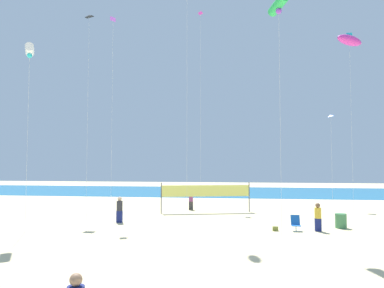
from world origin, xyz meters
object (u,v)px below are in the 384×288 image
(folding_beach_chair, at_px, (296,223))
(kite_green_tube, at_px, (279,5))
(beachgoer_plum_shirt, at_px, (191,200))
(kite_black_diamond, at_px, (89,19))
(trash_barrel, at_px, (341,221))
(kite_white_tube, at_px, (30,51))
(kite_magenta_inflatable, at_px, (349,40))
(beachgoer_mustard_shirt, at_px, (318,216))
(beach_handbag, at_px, (275,229))
(kite_blue_diamond, at_px, (331,117))
(beachgoer_charcoal_shirt, at_px, (120,209))
(kite_violet_diamond, at_px, (113,28))
(volleyball_net, at_px, (206,192))
(kite_magenta_diamond, at_px, (200,26))

(folding_beach_chair, relative_size, kite_green_tube, 0.07)
(beachgoer_plum_shirt, xyz_separation_m, kite_black_diamond, (-8.17, -2.69, 15.04))
(trash_barrel, xyz_separation_m, kite_white_tube, (-18.21, -3.83, 10.08))
(trash_barrel, xyz_separation_m, kite_black_diamond, (-18.39, 4.68, 15.44))
(kite_magenta_inflatable, xyz_separation_m, kite_black_diamond, (-21.47, -3.32, 1.66))
(beachgoer_plum_shirt, bearing_deg, beachgoer_mustard_shirt, 4.97)
(trash_barrel, relative_size, kite_magenta_inflatable, 0.06)
(beachgoer_plum_shirt, bearing_deg, beach_handbag, -5.04)
(kite_white_tube, bearing_deg, beachgoer_mustard_shirt, 8.71)
(folding_beach_chair, height_order, kite_blue_diamond, kite_blue_diamond)
(beachgoer_charcoal_shirt, distance_m, kite_black_diamond, 16.22)
(beachgoer_plum_shirt, xyz_separation_m, folding_beach_chair, (7.36, -8.64, -0.37))
(kite_violet_diamond, bearing_deg, beachgoer_charcoal_shirt, -59.43)
(volleyball_net, height_order, kite_green_tube, kite_green_tube)
(kite_blue_diamond, distance_m, kite_white_tube, 25.05)
(beachgoer_mustard_shirt, xyz_separation_m, kite_blue_diamond, (3.68, 11.95, 7.28))
(volleyball_net, height_order, kite_blue_diamond, kite_blue_diamond)
(beachgoer_mustard_shirt, distance_m, kite_white_tube, 19.38)
(folding_beach_chair, relative_size, kite_blue_diamond, 0.11)
(volleyball_net, distance_m, kite_blue_diamond, 13.58)
(kite_white_tube, xyz_separation_m, kite_green_tube, (14.31, 0.31, 2.01))
(trash_barrel, bearing_deg, beach_handbag, -159.59)
(kite_green_tube, bearing_deg, kite_magenta_inflatable, 58.79)
(beach_handbag, height_order, kite_magenta_inflatable, kite_magenta_inflatable)
(beachgoer_charcoal_shirt, height_order, kite_magenta_inflatable, kite_magenta_inflatable)
(folding_beach_chair, distance_m, kite_magenta_inflatable, 17.61)
(volleyball_net, bearing_deg, kite_violet_diamond, -156.04)
(beachgoer_charcoal_shirt, xyz_separation_m, kite_violet_diamond, (-1.57, 2.66, 13.35))
(kite_blue_diamond, bearing_deg, kite_magenta_inflatable, -69.43)
(folding_beach_chair, bearing_deg, beachgoer_mustard_shirt, -24.83)
(beach_handbag, bearing_deg, trash_barrel, 20.41)
(beach_handbag, bearing_deg, kite_green_tube, -86.03)
(beachgoer_mustard_shirt, bearing_deg, beach_handbag, -38.53)
(beach_handbag, bearing_deg, volleyball_net, 123.01)
(volleyball_net, relative_size, beach_handbag, 22.04)
(kite_magenta_diamond, distance_m, kite_white_tube, 20.50)
(folding_beach_chair, distance_m, kite_violet_diamond, 19.21)
(beachgoer_mustard_shirt, relative_size, beachgoer_charcoal_shirt, 0.95)
(beachgoer_charcoal_shirt, distance_m, folding_beach_chair, 11.26)
(kite_magenta_diamond, bearing_deg, trash_barrel, -53.00)
(trash_barrel, distance_m, kite_magenta_inflatable, 16.23)
(volleyball_net, bearing_deg, kite_magenta_inflatable, 10.31)
(trash_barrel, bearing_deg, folding_beach_chair, -156.00)
(beachgoer_plum_shirt, relative_size, kite_green_tube, 0.12)
(trash_barrel, height_order, kite_violet_diamond, kite_violet_diamond)
(kite_magenta_diamond, bearing_deg, beachgoer_plum_shirt, -91.48)
(trash_barrel, distance_m, kite_green_tube, 13.18)
(volleyball_net, relative_size, kite_blue_diamond, 0.83)
(beachgoer_plum_shirt, relative_size, beachgoer_charcoal_shirt, 0.91)
(beach_handbag, xyz_separation_m, kite_blue_diamond, (6.12, 12.17, 8.02))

